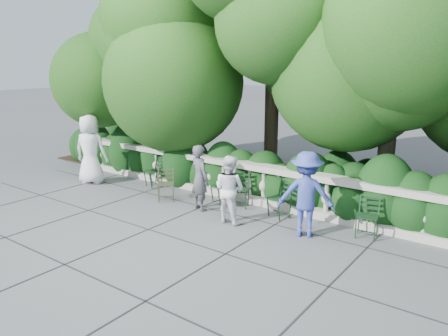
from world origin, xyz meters
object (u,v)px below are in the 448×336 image
Objects in this scene: person_casual_man at (229,189)px; person_businessman at (90,149)px; chair_c at (156,187)px; chair_b at (217,204)px; chair_e at (274,218)px; chair_a at (149,187)px; chair_f at (364,240)px; person_older_blue at (306,194)px; chair_d at (238,209)px; chair_weathered at (166,203)px; person_woman_grey at (200,178)px.

person_businessman is at bearing -0.19° from person_casual_man.
person_businessman is at bearing -141.47° from chair_c.
chair_b is 1.66m from chair_e.
chair_b is at bearing 168.66° from person_businessman.
chair_f is at bearing 18.73° from chair_a.
person_older_blue is at bearing 13.18° from chair_a.
chair_b is 0.64m from chair_d.
person_older_blue is at bearing 160.87° from person_businessman.
chair_c and chair_f have the same top height.
person_casual_man is at bearing 157.90° from person_businessman.
chair_c is 2.15m from person_businessman.
chair_weathered is (-1.70, -0.68, 0.00)m from chair_d.
chair_b is at bearing -9.51° from chair_weathered.
person_businessman is 1.14× the size of person_older_blue.
chair_f is at bearing -153.10° from person_woman_grey.
person_casual_man is at bearing -114.64° from chair_e.
chair_weathered is 3.79m from person_older_blue.
person_casual_man is at bearing -1.70° from chair_c.
person_older_blue is (-1.07, -0.48, 0.86)m from chair_f.
chair_a is 0.49× the size of person_older_blue.
person_casual_man reaches higher than chair_d.
chair_a is at bearing 159.68° from chair_d.
chair_d is 0.54× the size of person_woman_grey.
chair_b is 1.00× the size of chair_d.
chair_weathered is at bearing 178.27° from chair_f.
chair_b and chair_f have the same top height.
person_woman_grey is at bearing 160.84° from person_businessman.
chair_c is 1.00× the size of chair_weathered.
chair_weathered is 0.54× the size of person_woman_grey.
chair_b is 0.96m from person_woman_grey.
chair_a is 5.11m from person_older_blue.
chair_e is at bearing 11.76° from chair_c.
chair_c is at bearing 168.72° from chair_f.
chair_c is 5.01m from person_older_blue.
person_businessman is 1.26× the size of person_woman_grey.
chair_f is at bearing 164.27° from person_businessman.
chair_d is 1.00× the size of chair_weathered.
chair_e is at bearing -48.68° from person_older_blue.
chair_d is at bearing -164.69° from chair_e.
chair_a is 3.02m from chair_d.
chair_weathered is 2.15m from person_casual_man.
chair_f is 0.43× the size of person_businessman.
chair_weathered is at bearing -177.91° from chair_d.
person_woman_grey is (-1.72, -0.51, 0.78)m from chair_e.
person_businessman reaches higher than chair_c.
person_businessman reaches higher than chair_weathered.
chair_e and chair_f have the same top height.
chair_d is 1.83m from chair_weathered.
chair_c is 1.00× the size of chair_e.
person_casual_man is at bearing -174.14° from person_woman_grey.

